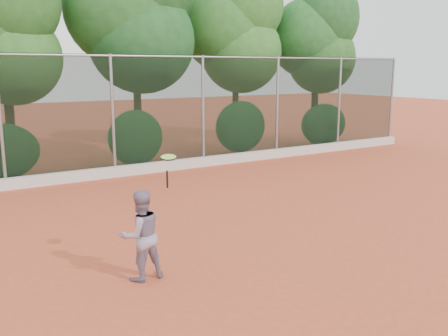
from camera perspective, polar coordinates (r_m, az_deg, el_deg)
ground at (r=9.02m, az=3.44°, el=-8.89°), size 80.00×80.00×0.00m
concrete_curb at (r=14.84m, az=-12.09°, el=-0.40°), size 24.00×0.20×0.30m
tennis_player at (r=7.55m, az=-9.50°, el=-7.59°), size 0.68×0.54×1.37m
chainlink_fence at (r=14.77m, az=-12.61°, el=6.23°), size 24.09×0.09×3.50m
foliage_backdrop at (r=16.48m, az=-17.29°, el=15.37°), size 23.70×3.63×7.55m
tennis_racket at (r=7.40m, az=-6.38°, el=0.97°), size 0.36×0.36×0.53m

